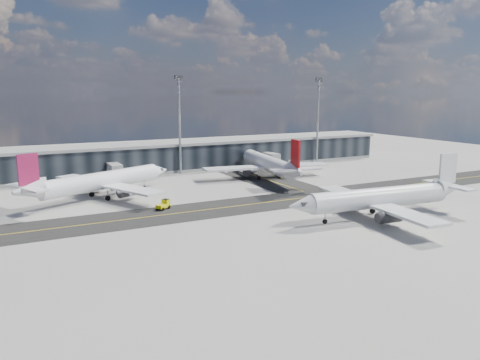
{
  "coord_description": "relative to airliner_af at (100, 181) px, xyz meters",
  "views": [
    {
      "loc": [
        -47.29,
        -83.03,
        24.07
      ],
      "look_at": [
        -1.08,
        6.92,
        5.0
      ],
      "focal_mm": 35.0,
      "sensor_mm": 36.0,
      "label": 1
    }
  ],
  "objects": [
    {
      "name": "airliner_redtail",
      "position": [
        46.94,
        3.6,
        0.21
      ],
      "size": [
        36.69,
        42.83,
        12.71
      ],
      "rotation": [
        0.0,
        0.0,
        -0.16
      ],
      "color": "white",
      "rests_on": "ground"
    },
    {
      "name": "baggage_tug",
      "position": [
        9.7,
        -16.34,
        -2.99
      ],
      "size": [
        3.49,
        3.04,
        2.0
      ],
      "rotation": [
        0.0,
        0.0,
        -0.97
      ],
      "color": "yellow",
      "rests_on": "ground"
    },
    {
      "name": "floodlight_masts",
      "position": [
        27.79,
        23.15,
        11.62
      ],
      "size": [
        102.5,
        0.7,
        28.9
      ],
      "color": "gray",
      "rests_on": "ground"
    },
    {
      "name": "taxiway_lanes",
      "position": [
        31.71,
        -14.11,
        -3.98
      ],
      "size": [
        180.0,
        63.0,
        0.03
      ],
      "color": "black",
      "rests_on": "ground"
    },
    {
      "name": "ground",
      "position": [
        27.79,
        -24.85,
        -3.99
      ],
      "size": [
        300.0,
        300.0,
        0.0
      ],
      "primitive_type": "plane",
      "color": "gray",
      "rests_on": "ground"
    },
    {
      "name": "airliner_af",
      "position": [
        0.0,
        0.0,
        0.0
      ],
      "size": [
        38.8,
        33.47,
        12.08
      ],
      "rotation": [
        0.0,
        0.0,
        -1.14
      ],
      "color": "white",
      "rests_on": "ground"
    },
    {
      "name": "service_van",
      "position": [
        48.94,
        17.63,
        -3.21
      ],
      "size": [
        3.42,
        5.93,
        1.55
      ],
      "primitive_type": "imported",
      "rotation": [
        0.0,
        0.0,
        -0.16
      ],
      "color": "white",
      "rests_on": "ground"
    },
    {
      "name": "terminal_concourse",
      "position": [
        27.83,
        30.08,
        0.1
      ],
      "size": [
        152.0,
        19.8,
        8.8
      ],
      "color": "black",
      "rests_on": "ground"
    },
    {
      "name": "airliner_near",
      "position": [
        45.24,
        -41.85,
        -0.09
      ],
      "size": [
        39.9,
        34.08,
        11.81
      ],
      "rotation": [
        0.0,
        0.0,
        1.47
      ],
      "color": "silver",
      "rests_on": "ground"
    }
  ]
}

